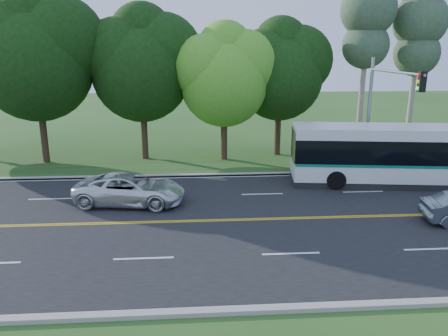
{
  "coord_description": "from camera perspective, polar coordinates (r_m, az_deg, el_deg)",
  "views": [
    {
      "loc": [
        -4.07,
        -18.28,
        7.47
      ],
      "look_at": [
        -2.64,
        2.0,
        1.91
      ],
      "focal_mm": 35.0,
      "sensor_mm": 36.0,
      "label": 1
    }
  ],
  "objects": [
    {
      "name": "ground",
      "position": [
        20.16,
        7.96,
        -6.59
      ],
      "size": [
        120.0,
        120.0,
        0.0
      ],
      "primitive_type": "plane",
      "color": "#25501A",
      "rests_on": "ground"
    },
    {
      "name": "road",
      "position": [
        20.16,
        7.96,
        -6.57
      ],
      "size": [
        60.0,
        14.0,
        0.02
      ],
      "primitive_type": "cube",
      "color": "black",
      "rests_on": "ground"
    },
    {
      "name": "curb_north",
      "position": [
        26.79,
        4.86,
        -0.77
      ],
      "size": [
        60.0,
        0.3,
        0.15
      ],
      "primitive_type": "cube",
      "color": "#A29C92",
      "rests_on": "ground"
    },
    {
      "name": "curb_south",
      "position": [
        13.97,
        14.22,
        -17.17
      ],
      "size": [
        60.0,
        0.3,
        0.15
      ],
      "primitive_type": "cube",
      "color": "#A29C92",
      "rests_on": "ground"
    },
    {
      "name": "grass_verge",
      "position": [
        28.56,
        4.29,
        0.21
      ],
      "size": [
        60.0,
        4.0,
        0.1
      ],
      "primitive_type": "cube",
      "color": "#25501A",
      "rests_on": "ground"
    },
    {
      "name": "lane_markings",
      "position": [
        20.14,
        7.7,
        -6.55
      ],
      "size": [
        57.6,
        13.82,
        0.0
      ],
      "color": "gold",
      "rests_on": "road"
    },
    {
      "name": "tree_row",
      "position": [
        30.44,
        -6.26,
        13.82
      ],
      "size": [
        44.7,
        9.1,
        13.84
      ],
      "color": "#312515",
      "rests_on": "ground"
    },
    {
      "name": "bougainvillea_hedge",
      "position": [
        29.51,
        18.5,
        1.27
      ],
      "size": [
        9.5,
        2.25,
        1.5
      ],
      "color": "maroon",
      "rests_on": "ground"
    },
    {
      "name": "traffic_signal",
      "position": [
        26.09,
        20.09,
        8.23
      ],
      "size": [
        0.42,
        6.1,
        7.0
      ],
      "color": "gray",
      "rests_on": "ground"
    },
    {
      "name": "transit_bus",
      "position": [
        26.53,
        22.69,
        1.46
      ],
      "size": [
        12.91,
        4.39,
        3.31
      ],
      "rotation": [
        0.0,
        0.0,
        -0.13
      ],
      "color": "white",
      "rests_on": "road"
    },
    {
      "name": "suv",
      "position": [
        22.09,
        -12.16,
        -2.72
      ],
      "size": [
        5.67,
        3.22,
        1.49
      ],
      "primitive_type": "imported",
      "rotation": [
        0.0,
        0.0,
        1.43
      ],
      "color": "white",
      "rests_on": "road"
    }
  ]
}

